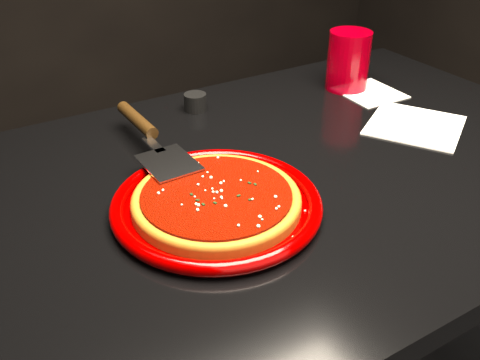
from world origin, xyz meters
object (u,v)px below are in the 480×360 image
at_px(pizza_server, 152,137).
at_px(cup, 348,61).
at_px(plate, 217,204).
at_px(table, 284,315).
at_px(ramekin, 195,102).

height_order(pizza_server, cup, cup).
bearing_deg(plate, table, 16.98).
bearing_deg(plate, ramekin, 67.87).
bearing_deg(cup, table, -144.33).
bearing_deg(cup, plate, -150.60).
xyz_separation_m(plate, pizza_server, (-0.02, 0.20, 0.03)).
bearing_deg(pizza_server, ramekin, 41.34).
distance_m(pizza_server, cup, 0.52).
bearing_deg(cup, ramekin, 168.92).
height_order(table, cup, cup).
xyz_separation_m(pizza_server, cup, (0.52, 0.08, 0.02)).
distance_m(table, cup, 0.59).
distance_m(cup, ramekin, 0.37).
bearing_deg(table, plate, -163.02).
bearing_deg(ramekin, plate, -112.13).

